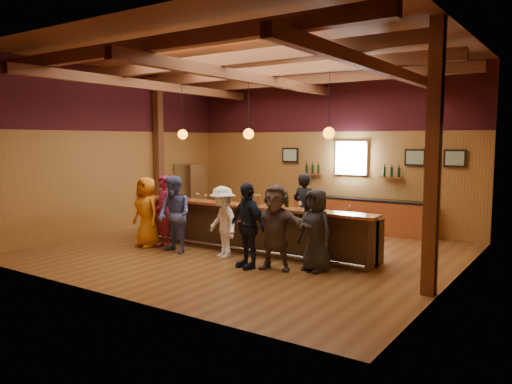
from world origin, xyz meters
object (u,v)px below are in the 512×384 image
back_bar_cabinet (360,215)px  bottle_a (268,201)px  bartender (305,210)px  customer_dark (316,230)px  customer_redvest (164,212)px  customer_orange (147,212)px  stainless_fridge (190,192)px  customer_white (223,222)px  customer_denim (174,215)px  customer_brown (275,227)px  bar_counter (253,228)px  customer_navy (247,225)px  ice_bucket (256,200)px

back_bar_cabinet → bottle_a: size_ratio=12.98×
bartender → customer_dark: bearing=130.4°
customer_redvest → customer_orange: bearing=-145.9°
customer_orange → customer_dark: size_ratio=1.04×
stainless_fridge → customer_white: 5.24m
bartender → bottle_a: 1.36m
back_bar_cabinet → customer_denim: bearing=-117.3°
stainless_fridge → customer_denim: stainless_fridge is taller
customer_white → bottle_a: (0.72, 0.70, 0.45)m
customer_brown → bottle_a: size_ratio=5.53×
back_bar_cabinet → customer_redvest: (-3.07, -4.55, 0.39)m
stainless_fridge → customer_denim: 4.65m
customer_orange → customer_denim: 1.04m
back_bar_cabinet → customer_dark: customer_dark is taller
stainless_fridge → customer_denim: (2.81, -3.70, -0.02)m
back_bar_cabinet → bar_counter: bearing=-108.3°
customer_brown → customer_navy: bearing=-174.2°
customer_white → bartender: (0.94, 2.00, 0.11)m
customer_brown → bottle_a: customer_brown is taller
bartender → back_bar_cabinet: bearing=-92.2°
bar_counter → customer_dark: customer_dark is taller
customer_white → bartender: 2.22m
stainless_fridge → ice_bucket: bearing=-32.0°
customer_denim → ice_bucket: (1.58, 0.95, 0.35)m
customer_orange → customer_redvest: size_ratio=0.97×
customer_white → ice_bucket: bearing=82.8°
back_bar_cabinet → customer_denim: (-2.49, -4.82, 0.40)m
ice_bucket → back_bar_cabinet: bearing=76.8°
stainless_fridge → customer_orange: 3.98m
back_bar_cabinet → bartender: size_ratio=2.25×
customer_white → customer_redvest: bearing=-154.9°
back_bar_cabinet → customer_orange: bearing=-126.9°
customer_orange → customer_white: customer_orange is taller
customer_orange → bottle_a: bearing=24.9°
customer_dark → bottle_a: customer_dark is taller
back_bar_cabinet → bartender: bearing=-98.7°
ice_bucket → customer_navy: bearing=-63.9°
stainless_fridge → bartender: bearing=-16.0°
back_bar_cabinet → customer_redvest: customer_redvest is taller
stainless_fridge → customer_orange: (1.78, -3.56, -0.06)m
customer_navy → bottle_a: bearing=119.4°
bottle_a → customer_redvest: bearing=-163.8°
customer_dark → bartender: size_ratio=0.91×
customer_brown → bar_counter: bearing=126.3°
bartender → customer_orange: bearing=40.9°
customer_denim → bartender: size_ratio=0.99×
customer_redvest → bottle_a: 2.60m
bartender → bottle_a: size_ratio=5.78×
customer_brown → ice_bucket: (-1.09, 0.91, 0.37)m
customer_redvest → bottle_a: size_ratio=5.60×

